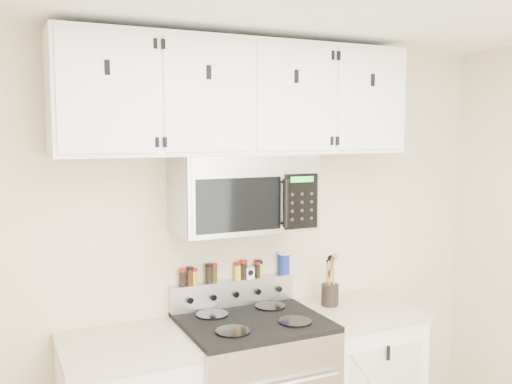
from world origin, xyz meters
TOP-DOWN VIEW (x-y plane):
  - back_wall at (0.00, 1.75)m, footprint 3.50×0.01m
  - base_cabinet_right at (0.69, 1.45)m, footprint 0.64×0.62m
  - microwave at (0.00, 1.55)m, footprint 0.76×0.44m
  - upper_cabinets at (-0.00, 1.58)m, footprint 2.00×0.35m
  - utensil_crock at (0.56, 1.54)m, footprint 0.11×0.11m
  - kitchen_timer at (0.11, 1.71)m, footprint 0.06×0.05m
  - salt_canister at (0.34, 1.71)m, footprint 0.07×0.07m
  - spice_jar_0 at (-0.31, 1.71)m, footprint 0.04×0.04m
  - spice_jar_1 at (-0.26, 1.71)m, footprint 0.04×0.04m
  - spice_jar_2 at (-0.24, 1.71)m, footprint 0.04×0.04m
  - spice_jar_3 at (-0.15, 1.71)m, footprint 0.05×0.05m
  - spice_jar_4 at (-0.12, 1.71)m, footprint 0.04×0.04m
  - spice_jar_5 at (0.03, 1.71)m, footprint 0.04×0.04m
  - spice_jar_6 at (0.07, 1.71)m, footprint 0.04×0.04m
  - spice_jar_7 at (0.17, 1.71)m, footprint 0.04×0.04m
  - spice_jar_8 at (0.17, 1.71)m, footprint 0.04×0.04m
  - spice_jar_9 at (0.17, 1.71)m, footprint 0.04×0.04m

SIDE VIEW (x-z plane):
  - base_cabinet_right at x=0.69m, z-range 0.00..0.92m
  - utensil_crock at x=0.56m, z-range 0.84..1.15m
  - kitchen_timer at x=0.11m, z-range 1.10..1.16m
  - spice_jar_2 at x=-0.24m, z-range 1.10..1.19m
  - spice_jar_7 at x=0.17m, z-range 1.10..1.20m
  - spice_jar_9 at x=0.17m, z-range 1.10..1.20m
  - spice_jar_0 at x=-0.31m, z-range 1.10..1.20m
  - spice_jar_5 at x=0.03m, z-range 1.10..1.20m
  - spice_jar_8 at x=0.17m, z-range 1.10..1.20m
  - spice_jar_1 at x=-0.26m, z-range 1.10..1.20m
  - spice_jar_4 at x=-0.12m, z-range 1.10..1.21m
  - spice_jar_6 at x=0.07m, z-range 1.10..1.21m
  - spice_jar_3 at x=-0.15m, z-range 1.10..1.21m
  - salt_canister at x=0.34m, z-range 1.10..1.23m
  - back_wall at x=0.00m, z-range 0.00..2.50m
  - microwave at x=0.00m, z-range 1.42..1.84m
  - upper_cabinets at x=0.00m, z-range 1.84..2.46m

